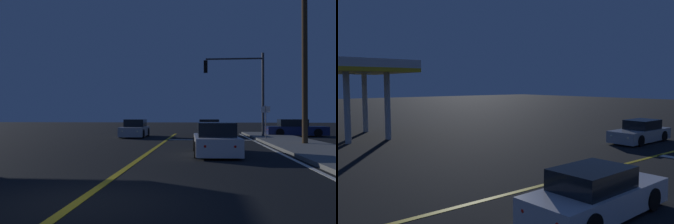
% 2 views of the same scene
% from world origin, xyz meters
% --- Properties ---
extents(ground_plane, '(160.00, 160.00, 0.00)m').
position_xyz_m(ground_plane, '(0.00, 0.00, 0.00)').
color(ground_plane, black).
extents(sidewalk_right, '(3.20, 34.40, 0.15)m').
position_xyz_m(sidewalk_right, '(7.53, 9.56, 0.07)').
color(sidewalk_right, slate).
rests_on(sidewalk_right, ground).
extents(lane_line_center, '(0.20, 32.49, 0.01)m').
position_xyz_m(lane_line_center, '(0.00, 9.56, 0.01)').
color(lane_line_center, gold).
rests_on(lane_line_center, ground).
extents(lane_line_edge_right, '(0.16, 32.49, 0.01)m').
position_xyz_m(lane_line_edge_right, '(5.68, 9.56, 0.01)').
color(lane_line_edge_right, silver).
rests_on(lane_line_edge_right, ground).
extents(stop_bar, '(5.93, 0.50, 0.01)m').
position_xyz_m(stop_bar, '(2.97, 17.61, 0.01)').
color(stop_bar, silver).
rests_on(stop_bar, ground).
extents(car_parked_curb_black, '(1.83, 4.69, 1.34)m').
position_xyz_m(car_parked_curb_black, '(2.90, 21.72, 0.58)').
color(car_parked_curb_black, black).
rests_on(car_parked_curb_black, ground).
extents(car_far_approaching_navy, '(4.64, 2.02, 1.34)m').
position_xyz_m(car_far_approaching_navy, '(9.71, 22.78, 0.58)').
color(car_far_approaching_navy, navy).
rests_on(car_far_approaching_navy, ground).
extents(car_distant_tail_silver, '(1.88, 4.57, 1.34)m').
position_xyz_m(car_distant_tail_silver, '(-2.75, 20.64, 0.58)').
color(car_distant_tail_silver, '#B2B5BA').
rests_on(car_distant_tail_silver, ground).
extents(car_mid_block_white, '(1.95, 4.69, 1.34)m').
position_xyz_m(car_mid_block_white, '(2.89, 8.59, 0.58)').
color(car_mid_block_white, silver).
rests_on(car_mid_block_white, ground).
extents(traffic_signal_near_right, '(4.35, 0.28, 6.17)m').
position_xyz_m(traffic_signal_near_right, '(5.23, 19.91, 4.13)').
color(traffic_signal_near_right, '#38383D').
rests_on(traffic_signal_near_right, ground).
extents(utility_pole_right, '(1.55, 0.30, 10.39)m').
position_xyz_m(utility_pole_right, '(7.83, 13.30, 5.38)').
color(utility_pole_right, '#42301E').
rests_on(utility_pole_right, ground).
extents(street_sign_corner, '(0.56, 0.09, 2.28)m').
position_xyz_m(street_sign_corner, '(6.43, 17.11, 1.54)').
color(street_sign_corner, slate).
rests_on(street_sign_corner, ground).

